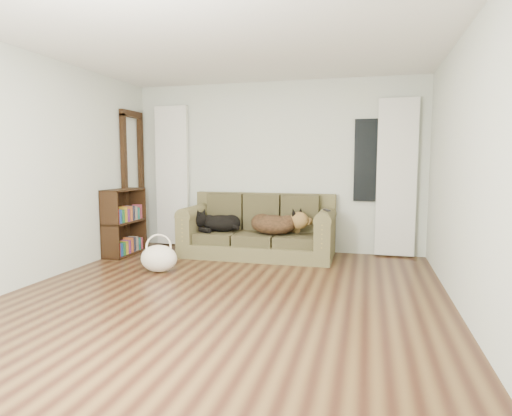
% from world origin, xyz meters
% --- Properties ---
extents(floor, '(5.00, 5.00, 0.00)m').
position_xyz_m(floor, '(0.00, 0.00, 0.00)').
color(floor, '#321A0F').
rests_on(floor, ground).
extents(ceiling, '(5.00, 5.00, 0.00)m').
position_xyz_m(ceiling, '(0.00, 0.00, 2.60)').
color(ceiling, white).
rests_on(ceiling, ground).
extents(wall_back, '(4.50, 0.04, 2.60)m').
position_xyz_m(wall_back, '(0.00, 2.50, 1.30)').
color(wall_back, beige).
rests_on(wall_back, ground).
extents(wall_left, '(0.04, 5.00, 2.60)m').
position_xyz_m(wall_left, '(-2.25, 0.00, 1.30)').
color(wall_left, beige).
rests_on(wall_left, ground).
extents(wall_right, '(0.04, 5.00, 2.60)m').
position_xyz_m(wall_right, '(2.25, 0.00, 1.30)').
color(wall_right, beige).
rests_on(wall_right, ground).
extents(curtain_left, '(0.55, 0.08, 2.25)m').
position_xyz_m(curtain_left, '(-1.70, 2.42, 1.15)').
color(curtain_left, white).
rests_on(curtain_left, ground).
extents(curtain_right, '(0.55, 0.08, 2.25)m').
position_xyz_m(curtain_right, '(1.80, 2.42, 1.15)').
color(curtain_right, white).
rests_on(curtain_right, ground).
extents(window_pane, '(0.50, 0.03, 1.20)m').
position_xyz_m(window_pane, '(1.45, 2.47, 1.40)').
color(window_pane, black).
rests_on(window_pane, wall_back).
extents(door_casing, '(0.07, 0.60, 2.10)m').
position_xyz_m(door_casing, '(-2.20, 2.05, 1.05)').
color(door_casing, black).
rests_on(door_casing, ground).
extents(sofa, '(2.19, 0.95, 0.90)m').
position_xyz_m(sofa, '(-0.14, 1.97, 0.45)').
color(sofa, brown).
rests_on(sofa, floor).
extents(dog_black_lab, '(0.63, 0.47, 0.25)m').
position_xyz_m(dog_black_lab, '(-0.72, 1.94, 0.48)').
color(dog_black_lab, black).
rests_on(dog_black_lab, sofa).
extents(dog_shepherd, '(0.81, 0.68, 0.31)m').
position_xyz_m(dog_shepherd, '(0.15, 1.89, 0.49)').
color(dog_shepherd, black).
rests_on(dog_shepherd, sofa).
extents(tv_remote, '(0.12, 0.18, 0.02)m').
position_xyz_m(tv_remote, '(0.87, 1.78, 0.73)').
color(tv_remote, black).
rests_on(tv_remote, sofa).
extents(tote_bag, '(0.47, 0.37, 0.34)m').
position_xyz_m(tote_bag, '(-1.11, 0.77, 0.16)').
color(tote_bag, '#EEE0CA').
rests_on(tote_bag, floor).
extents(bookshelf, '(0.34, 0.80, 0.98)m').
position_xyz_m(bookshelf, '(-2.09, 1.58, 0.50)').
color(bookshelf, black).
rests_on(bookshelf, floor).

